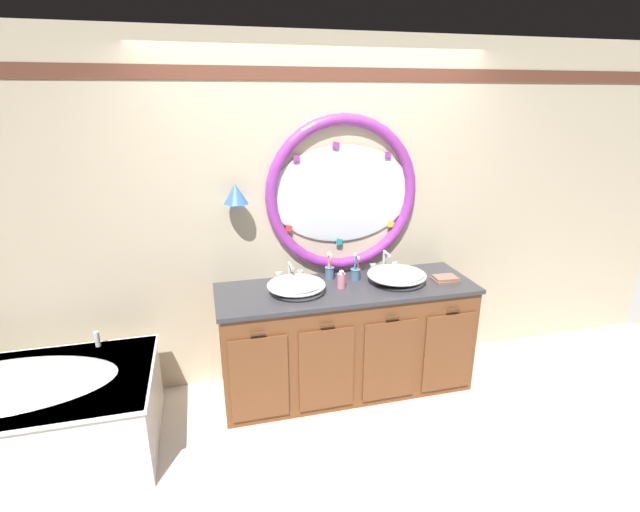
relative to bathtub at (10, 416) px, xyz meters
name	(u,v)px	position (x,y,z in m)	size (l,w,h in m)	color
ground_plane	(338,406)	(2.09, 0.03, -0.33)	(14.00, 14.00, 0.00)	silver
back_wall_assembly	(320,214)	(2.10, 0.62, 0.99)	(6.40, 0.26, 2.60)	beige
vanity_counter	(346,337)	(2.22, 0.27, 0.10)	(1.91, 0.66, 0.85)	brown
bathtub	(10,416)	(0.00, 0.00, 0.00)	(1.70, 0.91, 0.65)	white
sink_basin_left	(296,285)	(1.83, 0.25, 0.58)	(0.42, 0.42, 0.11)	white
sink_basin_right	(397,275)	(2.60, 0.25, 0.58)	(0.44, 0.44, 0.12)	white
faucet_set_left	(290,273)	(1.83, 0.50, 0.58)	(0.21, 0.15, 0.15)	silver
faucet_set_right	(384,263)	(2.60, 0.50, 0.59)	(0.24, 0.13, 0.18)	silver
toothbrush_holder_left	(330,272)	(2.13, 0.45, 0.58)	(0.08, 0.08, 0.22)	slate
toothbrush_holder_right	(355,273)	(2.32, 0.38, 0.57)	(0.08, 0.08, 0.22)	slate
soap_dispenser	(341,280)	(2.17, 0.26, 0.58)	(0.06, 0.07, 0.14)	pink
folded_hand_towel	(445,279)	(2.97, 0.19, 0.53)	(0.18, 0.14, 0.04)	#936B56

